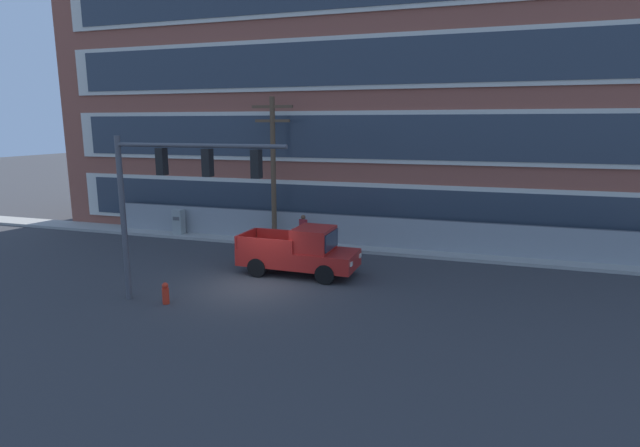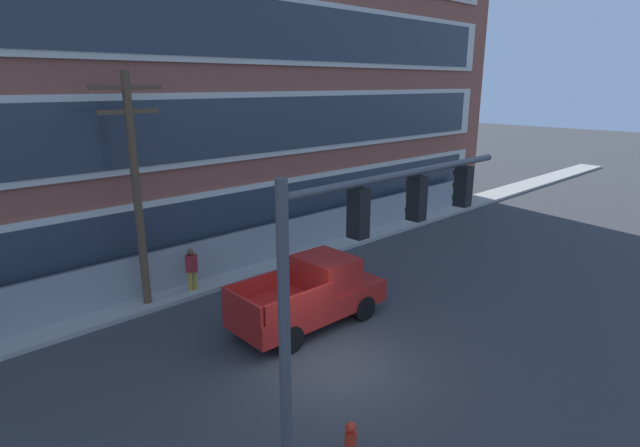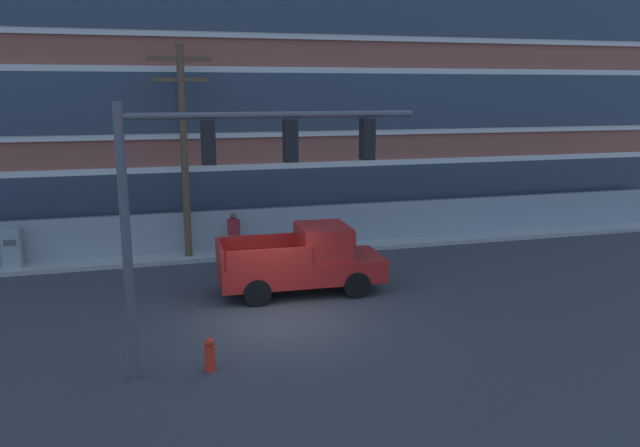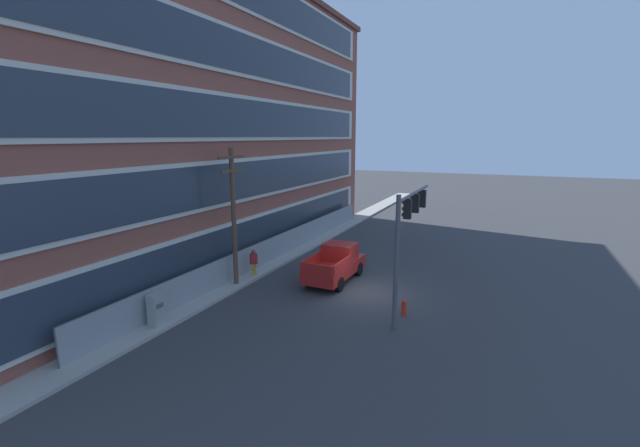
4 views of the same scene
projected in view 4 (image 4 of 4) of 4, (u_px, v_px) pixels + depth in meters
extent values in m
plane|color=#38383A|center=(365.00, 293.00, 22.78)|extent=(160.00, 160.00, 0.00)
cube|color=#9E9B93|center=(250.00, 274.00, 25.66)|extent=(80.00, 1.78, 0.16)
cube|color=brown|center=(199.00, 123.00, 28.02)|extent=(37.54, 8.56, 18.10)
cube|color=beige|center=(258.00, 234.00, 27.70)|extent=(34.54, 0.10, 2.61)
cube|color=#2D3844|center=(259.00, 234.00, 27.68)|extent=(33.04, 0.06, 2.17)
cube|color=beige|center=(257.00, 178.00, 26.98)|extent=(34.54, 0.10, 2.61)
cube|color=#2D3844|center=(258.00, 178.00, 26.95)|extent=(33.04, 0.06, 2.17)
cube|color=beige|center=(255.00, 119.00, 26.25)|extent=(34.54, 0.10, 2.61)
cube|color=#2D3844|center=(256.00, 119.00, 26.23)|extent=(33.04, 0.06, 2.17)
cube|color=beige|center=(253.00, 57.00, 25.53)|extent=(34.54, 0.10, 2.61)
cube|color=#2D3844|center=(254.00, 57.00, 25.50)|extent=(33.04, 0.06, 2.17)
cube|color=gray|center=(275.00, 248.00, 28.53)|extent=(30.40, 0.04, 1.67)
cylinder|color=#4C4C51|center=(57.00, 351.00, 14.93)|extent=(0.06, 0.06, 1.67)
cylinder|color=#4C4C51|center=(352.00, 212.00, 42.12)|extent=(0.06, 0.06, 1.67)
cylinder|color=#4C4C51|center=(275.00, 236.00, 28.36)|extent=(30.40, 0.05, 0.05)
cylinder|color=#4C4C51|center=(396.00, 264.00, 17.90)|extent=(0.20, 0.20, 5.86)
cylinder|color=#4C4C51|center=(415.00, 193.00, 20.17)|extent=(6.25, 0.14, 0.14)
cube|color=black|center=(408.00, 209.00, 19.04)|extent=(0.28, 0.32, 0.90)
cylinder|color=red|center=(404.00, 202.00, 19.05)|extent=(0.04, 0.18, 0.18)
cylinder|color=#503E08|center=(404.00, 209.00, 19.11)|extent=(0.04, 0.18, 0.18)
cylinder|color=#0A4011|center=(403.00, 215.00, 19.16)|extent=(0.04, 0.18, 0.18)
cube|color=black|center=(416.00, 203.00, 20.59)|extent=(0.28, 0.32, 0.90)
cylinder|color=#4B0807|center=(412.00, 197.00, 20.60)|extent=(0.04, 0.18, 0.18)
cylinder|color=gold|center=(412.00, 203.00, 20.66)|extent=(0.04, 0.18, 0.18)
cylinder|color=#0A4011|center=(412.00, 209.00, 20.72)|extent=(0.04, 0.18, 0.18)
cube|color=black|center=(423.00, 199.00, 22.14)|extent=(0.28, 0.32, 0.90)
cylinder|color=#4B0807|center=(419.00, 193.00, 22.16)|extent=(0.04, 0.18, 0.18)
cylinder|color=#503E08|center=(419.00, 199.00, 22.21)|extent=(0.04, 0.18, 0.18)
cylinder|color=green|center=(419.00, 204.00, 22.27)|extent=(0.04, 0.18, 0.18)
cube|color=#AD1E19|center=(335.00, 268.00, 24.55)|extent=(5.01, 2.08, 0.70)
cube|color=#AD1E19|center=(340.00, 251.00, 25.00)|extent=(1.53, 1.84, 0.96)
cube|color=#283342|center=(345.00, 248.00, 25.67)|extent=(0.10, 1.61, 0.72)
cube|color=#AD1E19|center=(312.00, 261.00, 23.82)|extent=(2.48, 0.18, 0.56)
cube|color=#AD1E19|center=(343.00, 265.00, 23.05)|extent=(2.48, 0.18, 0.56)
cube|color=#AD1E19|center=(316.00, 269.00, 22.26)|extent=(0.14, 1.89, 0.56)
cylinder|color=black|center=(331.00, 265.00, 26.31)|extent=(0.81, 0.28, 0.80)
cylinder|color=black|center=(359.00, 269.00, 25.55)|extent=(0.81, 0.28, 0.80)
cylinder|color=black|center=(309.00, 279.00, 23.68)|extent=(0.81, 0.28, 0.80)
cylinder|color=black|center=(339.00, 284.00, 22.92)|extent=(0.81, 0.28, 0.80)
cube|color=white|center=(341.00, 254.00, 27.03)|extent=(0.07, 0.24, 0.16)
cube|color=white|center=(361.00, 257.00, 26.45)|extent=(0.07, 0.24, 0.16)
cylinder|color=brown|center=(234.00, 219.00, 23.06)|extent=(0.26, 0.26, 7.61)
cube|color=brown|center=(231.00, 157.00, 22.40)|extent=(2.19, 0.14, 0.14)
cube|color=brown|center=(232.00, 171.00, 22.54)|extent=(1.86, 0.14, 0.14)
cube|color=#939993|center=(156.00, 311.00, 18.45)|extent=(0.57, 0.49, 1.54)
cube|color=#515151|center=(160.00, 306.00, 18.29)|extent=(0.40, 0.02, 0.20)
cylinder|color=#B7932D|center=(253.00, 271.00, 25.09)|extent=(0.14, 0.14, 0.85)
cylinder|color=#B7932D|center=(255.00, 270.00, 25.25)|extent=(0.14, 0.14, 0.85)
cube|color=maroon|center=(254.00, 259.00, 25.03)|extent=(0.47, 0.43, 0.60)
sphere|color=brown|center=(253.00, 252.00, 24.94)|extent=(0.24, 0.24, 0.24)
cylinder|color=red|center=(404.00, 310.00, 19.83)|extent=(0.24, 0.24, 0.58)
sphere|color=red|center=(404.00, 302.00, 19.76)|extent=(0.22, 0.22, 0.22)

